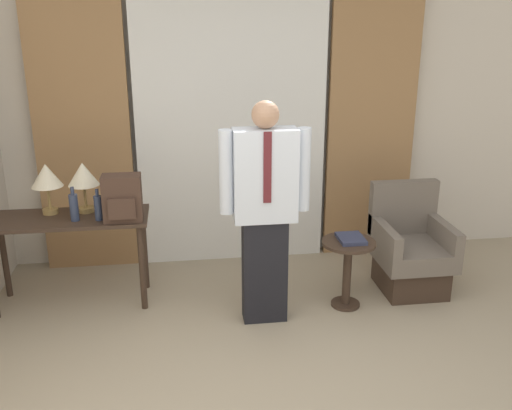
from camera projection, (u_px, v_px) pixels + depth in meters
The scene contains 14 objects.
wall_back at pixel (230, 117), 5.26m from camera, with size 10.00×0.06×2.70m.
curtain_sheer_center at pixel (232, 126), 5.15m from camera, with size 1.72×0.06×2.58m.
curtain_drape_left at pixel (82, 130), 4.98m from camera, with size 0.83×0.06×2.58m.
curtain_drape_right at pixel (371, 122), 5.32m from camera, with size 0.83×0.06×2.58m.
desk at pixel (68, 231), 4.51m from camera, with size 1.26×0.49×0.74m.
table_lamp_left at pixel (46, 177), 4.45m from camera, with size 0.24×0.24×0.41m.
table_lamp_right at pixel (83, 176), 4.49m from camera, with size 0.24×0.24×0.41m.
bottle_near_edge at pixel (98, 207), 4.37m from camera, with size 0.06×0.06×0.25m.
bottle_by_lamp at pixel (74, 207), 4.36m from camera, with size 0.07×0.07×0.27m.
backpack at pixel (122, 198), 4.34m from camera, with size 0.29×0.20×0.36m.
person at pixel (265, 207), 4.16m from camera, with size 0.66×0.22×1.69m.
armchair at pixel (410, 252), 4.85m from camera, with size 0.59×0.63×0.89m.
side_table at pixel (348, 262), 4.52m from camera, with size 0.42×0.42×0.56m.
book at pixel (351, 239), 4.48m from camera, with size 0.20×0.25×0.03m.
Camera 1 is at (-0.48, -2.46, 2.27)m, focal length 40.00 mm.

